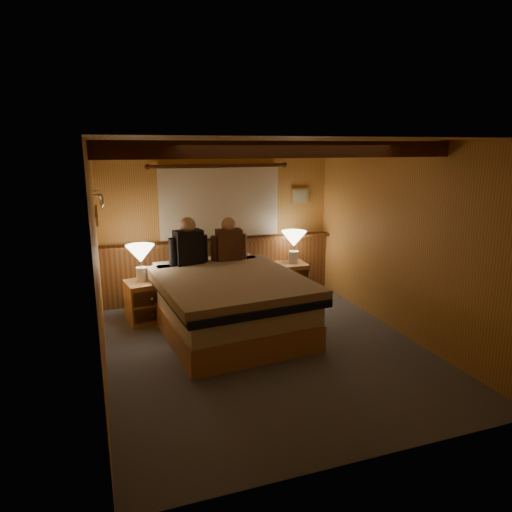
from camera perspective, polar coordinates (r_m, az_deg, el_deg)
name	(u,v)px	position (r m, az deg, el deg)	size (l,w,h in m)	color
floor	(266,348)	(5.52, 1.23, -11.48)	(4.20, 4.20, 0.00)	#474A55
ceiling	(267,140)	(5.00, 1.37, 14.27)	(4.20, 4.20, 0.00)	tan
wall_back	(219,222)	(7.10, -4.61, 4.32)	(3.60, 3.60, 0.00)	gold
wall_left	(98,263)	(4.83, -19.18, -0.86)	(4.20, 4.20, 0.00)	gold
wall_right	(401,240)	(5.99, 17.69, 1.96)	(4.20, 4.20, 0.00)	gold
wall_front	(370,313)	(3.32, 14.07, -6.95)	(3.60, 3.60, 0.00)	gold
wainscot	(221,267)	(7.19, -4.37, -1.39)	(3.60, 0.23, 0.94)	brown
curtain_window	(220,201)	(6.99, -4.52, 6.83)	(2.18, 0.09, 1.11)	#4C2B13
ceiling_beams	(262,149)	(5.14, 0.77, 13.25)	(3.60, 1.65, 0.16)	#4C2B13
coat_rail	(100,199)	(6.30, -18.87, 6.75)	(0.05, 0.55, 0.24)	silver
framed_print	(300,196)	(7.48, 5.52, 7.48)	(0.30, 0.04, 0.25)	tan
bed	(228,302)	(5.87, -3.50, -5.81)	(1.88, 2.35, 0.75)	tan
nightstand_left	(147,301)	(6.40, -13.49, -5.54)	(0.58, 0.54, 0.57)	tan
nightstand_right	(291,279)	(7.34, 4.35, -2.89)	(0.49, 0.44, 0.52)	tan
lamp_left	(140,256)	(6.27, -14.24, 0.01)	(0.38, 0.38, 0.49)	silver
lamp_right	(294,241)	(7.20, 4.75, 1.91)	(0.40, 0.40, 0.52)	silver
person_left	(188,245)	(6.33, -8.46, 1.38)	(0.55, 0.29, 0.68)	black
person_right	(229,243)	(6.51, -3.42, 1.69)	(0.53, 0.22, 0.64)	#45291B
duffel_bag	(147,303)	(6.68, -13.42, -5.76)	(0.60, 0.43, 0.39)	black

